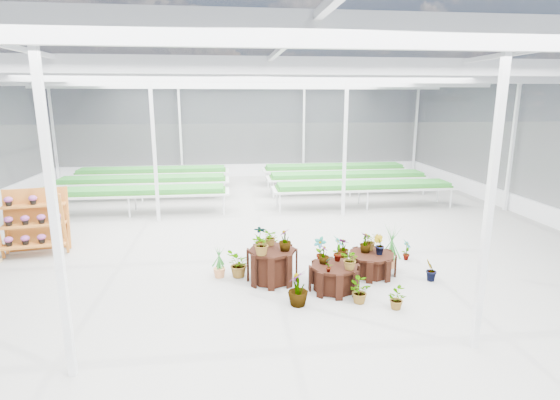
{
  "coord_description": "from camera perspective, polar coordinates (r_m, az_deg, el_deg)",
  "views": [
    {
      "loc": [
        -0.74,
        -9.74,
        3.8
      ],
      "look_at": [
        0.52,
        0.9,
        1.3
      ],
      "focal_mm": 28.0,
      "sensor_mm": 36.0,
      "label": 1
    }
  ],
  "objects": [
    {
      "name": "nursery_plants",
      "position": [
        9.52,
        3.87,
        -7.29
      ],
      "size": [
        4.84,
        3.18,
        1.2
      ],
      "color": "#27772A",
      "rests_on": "ground"
    },
    {
      "name": "plinth_mid",
      "position": [
        9.03,
        7.08,
        -10.03
      ],
      "size": [
        1.02,
        1.02,
        0.52
      ],
      "primitive_type": "cylinder",
      "rotation": [
        0.0,
        0.0,
        -0.03
      ],
      "color": "black",
      "rests_on": "ground"
    },
    {
      "name": "nursery_benches",
      "position": [
        17.29,
        -4.18,
        1.82
      ],
      "size": [
        16.0,
        7.0,
        0.84
      ],
      "primitive_type": null,
      "color": "silver",
      "rests_on": "ground"
    },
    {
      "name": "plinth_tall",
      "position": [
        9.35,
        -1.03,
        -8.49
      ],
      "size": [
        1.17,
        1.17,
        0.71
      ],
      "primitive_type": "cylinder",
      "rotation": [
        0.0,
        0.0,
        -0.14
      ],
      "color": "black",
      "rests_on": "ground"
    },
    {
      "name": "steel_frame",
      "position": [
        9.89,
        -2.39,
        4.11
      ],
      "size": [
        18.0,
        24.0,
        4.5
      ],
      "primitive_type": null,
      "color": "silver",
      "rests_on": "ground"
    },
    {
      "name": "greenhouse_shell",
      "position": [
        9.89,
        -2.39,
        4.11
      ],
      "size": [
        18.0,
        24.0,
        4.5
      ],
      "primitive_type": null,
      "color": "white",
      "rests_on": "ground"
    },
    {
      "name": "ground_plane",
      "position": [
        10.48,
        -2.27,
        -8.13
      ],
      "size": [
        24.0,
        24.0,
        0.0
      ],
      "primitive_type": "plane",
      "color": "gray",
      "rests_on": "ground"
    },
    {
      "name": "plinth_low",
      "position": [
        9.93,
        11.78,
        -8.17
      ],
      "size": [
        1.4,
        1.4,
        0.48
      ],
      "primitive_type": "cylinder",
      "rotation": [
        0.0,
        0.0,
        0.43
      ],
      "color": "black",
      "rests_on": "ground"
    },
    {
      "name": "shelf_rack",
      "position": [
        12.38,
        -29.44,
        -2.61
      ],
      "size": [
        1.64,
        1.05,
        1.61
      ],
      "primitive_type": null,
      "rotation": [
        0.0,
        0.0,
        0.17
      ],
      "color": "#AE6221",
      "rests_on": "ground"
    }
  ]
}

